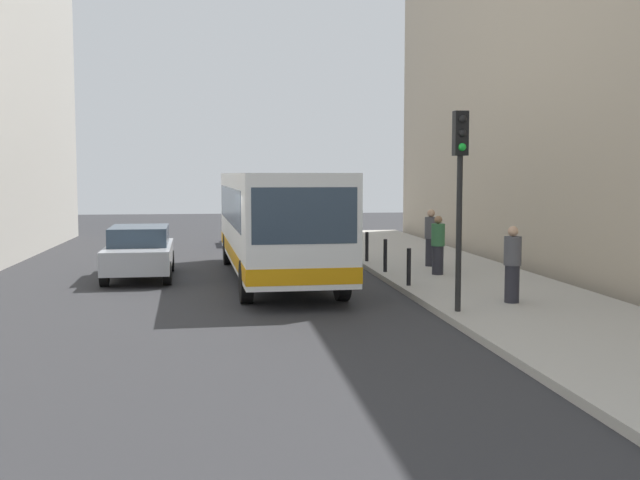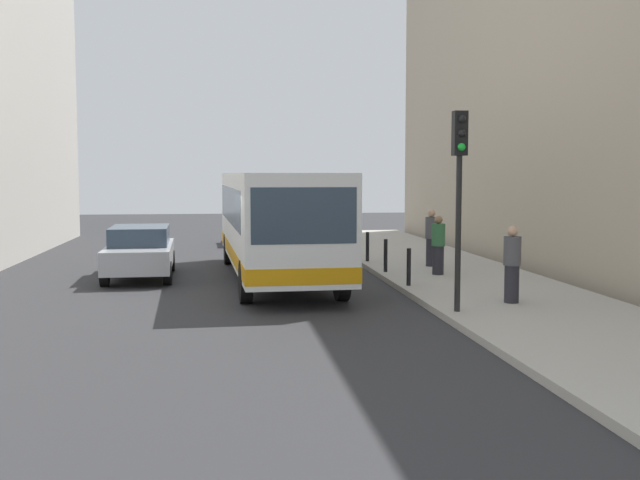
# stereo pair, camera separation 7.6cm
# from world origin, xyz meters

# --- Properties ---
(ground_plane) EXTENTS (80.00, 80.00, 0.00)m
(ground_plane) POSITION_xyz_m (0.00, 0.00, 0.00)
(ground_plane) COLOR #2D2D30
(sidewalk) EXTENTS (4.40, 40.00, 0.15)m
(sidewalk) POSITION_xyz_m (5.40, 0.00, 0.07)
(sidewalk) COLOR #ADA89E
(sidewalk) RESTS_ON ground
(bus) EXTENTS (2.95, 11.11, 3.00)m
(bus) POSITION_xyz_m (0.25, 3.61, 1.73)
(bus) COLOR white
(bus) RESTS_ON ground
(car_beside_bus) EXTENTS (1.97, 4.45, 1.48)m
(car_beside_bus) POSITION_xyz_m (-3.58, 4.29, 0.78)
(car_beside_bus) COLOR #A5A8AD
(car_beside_bus) RESTS_ON ground
(car_behind_bus) EXTENTS (1.97, 4.45, 1.48)m
(car_behind_bus) POSITION_xyz_m (0.26, 14.56, 0.78)
(car_behind_bus) COLOR navy
(car_behind_bus) RESTS_ON ground
(traffic_light) EXTENTS (0.28, 0.33, 4.10)m
(traffic_light) POSITION_xyz_m (3.55, -2.89, 3.01)
(traffic_light) COLOR black
(traffic_light) RESTS_ON sidewalk
(bollard_near) EXTENTS (0.11, 0.11, 0.95)m
(bollard_near) POSITION_xyz_m (3.45, 0.84, 0.62)
(bollard_near) COLOR black
(bollard_near) RESTS_ON sidewalk
(bollard_mid) EXTENTS (0.11, 0.11, 0.95)m
(bollard_mid) POSITION_xyz_m (3.45, 3.60, 0.62)
(bollard_mid) COLOR black
(bollard_mid) RESTS_ON sidewalk
(bollard_far) EXTENTS (0.11, 0.11, 0.95)m
(bollard_far) POSITION_xyz_m (3.45, 6.36, 0.62)
(bollard_far) COLOR black
(bollard_far) RESTS_ON sidewalk
(pedestrian_near_signal) EXTENTS (0.38, 0.38, 1.69)m
(pedestrian_near_signal) POSITION_xyz_m (5.06, -2.00, 0.99)
(pedestrian_near_signal) COLOR #26262D
(pedestrian_near_signal) RESTS_ON sidewalk
(pedestrian_mid_sidewalk) EXTENTS (0.38, 0.38, 1.66)m
(pedestrian_mid_sidewalk) POSITION_xyz_m (4.79, 2.82, 0.98)
(pedestrian_mid_sidewalk) COLOR #26262D
(pedestrian_mid_sidewalk) RESTS_ON sidewalk
(pedestrian_far_sidewalk) EXTENTS (0.38, 0.38, 1.75)m
(pedestrian_far_sidewalk) POSITION_xyz_m (5.14, 4.79, 1.03)
(pedestrian_far_sidewalk) COLOR #26262D
(pedestrian_far_sidewalk) RESTS_ON sidewalk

